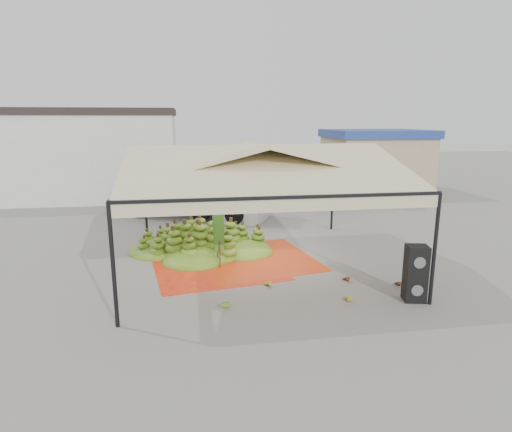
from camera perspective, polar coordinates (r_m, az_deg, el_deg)
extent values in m
plane|color=slate|center=(14.69, 0.15, -6.27)|extent=(90.00, 90.00, 0.00)
cylinder|color=black|center=(10.40, -18.51, -6.42)|extent=(0.10, 0.10, 3.00)
cylinder|color=black|center=(11.99, 22.72, -4.22)|extent=(0.10, 0.10, 3.00)
cylinder|color=black|center=(18.09, -14.54, 1.89)|extent=(0.10, 0.10, 3.00)
cylinder|color=black|center=(19.05, 10.17, 2.64)|extent=(0.10, 0.10, 3.00)
pyramid|color=#CAB68F|center=(13.94, 0.16, 7.45)|extent=(8.00, 8.00, 1.00)
cube|color=black|center=(14.00, 0.16, 5.41)|extent=(8.00, 8.00, 0.08)
cube|color=#CAB68F|center=(14.02, 0.16, 4.68)|extent=(8.00, 8.00, 0.36)
cube|color=silver|center=(28.86, -24.86, 7.10)|extent=(14.00, 6.00, 5.00)
cube|color=black|center=(28.77, -25.38, 12.44)|extent=(14.30, 6.30, 0.40)
cube|color=tan|center=(29.52, 15.56, 6.55)|extent=(6.00, 5.00, 3.60)
cube|color=navy|center=(29.38, 15.81, 10.52)|extent=(6.30, 5.30, 0.50)
cube|color=#ED4316|center=(14.35, -5.21, -6.78)|extent=(4.58, 4.42, 0.01)
cube|color=red|center=(15.09, -0.01, -5.72)|extent=(4.53, 4.68, 0.01)
ellipsoid|color=#496F17|center=(15.73, -6.97, -2.81)|extent=(6.55, 5.88, 1.18)
ellipsoid|color=gold|center=(11.98, 11.84, -10.63)|extent=(0.47, 0.40, 0.20)
ellipsoid|color=gold|center=(12.67, 1.33, -9.01)|extent=(0.52, 0.47, 0.19)
ellipsoid|color=#5E2E15|center=(13.34, 11.71, -8.16)|extent=(0.43, 0.37, 0.18)
ellipsoid|color=#552B13|center=(13.37, 18.13, -8.50)|extent=(0.46, 0.39, 0.19)
ellipsoid|color=#41811B|center=(11.44, -4.48, -11.45)|extent=(0.62, 0.57, 0.23)
ellipsoid|color=#467C19|center=(14.87, -3.58, 4.35)|extent=(0.24, 0.24, 0.20)
ellipsoid|color=#467C19|center=(15.09, 2.11, 4.49)|extent=(0.24, 0.24, 0.20)
ellipsoid|color=#467C19|center=(15.45, 7.60, 4.58)|extent=(0.24, 0.24, 0.20)
cube|color=black|center=(12.44, 20.36, -8.85)|extent=(0.65, 0.59, 0.77)
cube|color=black|center=(12.18, 20.64, -5.48)|extent=(0.65, 0.59, 0.77)
imported|color=gray|center=(17.21, -5.15, -0.53)|extent=(0.71, 0.58, 1.68)
cube|color=#4B3219|center=(21.88, -9.92, 2.85)|extent=(5.66, 4.31, 0.12)
cube|color=silver|center=(20.63, -1.39, 2.73)|extent=(2.63, 2.83, 2.37)
cylinder|color=black|center=(21.98, -15.37, 0.99)|extent=(0.97, 0.67, 0.93)
cylinder|color=black|center=(23.73, -12.83, 1.98)|extent=(0.97, 0.67, 0.93)
cylinder|color=black|center=(20.49, -7.46, 0.50)|extent=(0.97, 0.67, 0.93)
cylinder|color=black|center=(22.35, -5.39, 1.59)|extent=(0.97, 0.67, 0.93)
cylinder|color=black|center=(19.88, -2.82, 0.21)|extent=(0.97, 0.67, 0.93)
cylinder|color=black|center=(21.79, -1.09, 1.35)|extent=(0.97, 0.67, 0.93)
ellipsoid|color=#4E831B|center=(21.80, -9.97, 4.18)|extent=(4.51, 3.41, 0.72)
cube|color=yellow|center=(21.53, -8.78, 5.22)|extent=(2.73, 2.73, 0.26)
cube|color=#512C1B|center=(24.95, 7.68, 4.08)|extent=(5.44, 3.52, 0.12)
cube|color=white|center=(25.25, 15.23, 4.08)|extent=(2.31, 2.60, 2.31)
cylinder|color=black|center=(24.07, 3.40, 2.41)|extent=(0.95, 0.52, 0.90)
cylinder|color=black|center=(26.04, 3.61, 3.20)|extent=(0.95, 0.52, 0.90)
cylinder|color=black|center=(24.15, 11.03, 2.22)|extent=(0.95, 0.52, 0.90)
cylinder|color=black|center=(26.11, 10.66, 3.03)|extent=(0.95, 0.52, 0.90)
cylinder|color=black|center=(24.36, 15.03, 2.11)|extent=(0.95, 0.52, 0.90)
cylinder|color=black|center=(26.31, 14.37, 2.92)|extent=(0.95, 0.52, 0.90)
ellipsoid|color=#41821B|center=(24.88, 7.71, 5.23)|extent=(4.34, 2.78, 0.70)
cube|color=yellow|center=(24.85, 8.90, 6.11)|extent=(2.45, 2.45, 0.25)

